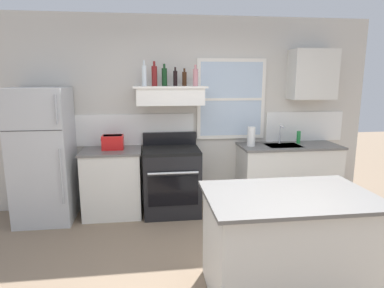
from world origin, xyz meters
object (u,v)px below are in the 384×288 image
object	(u,v)px
stove_range	(171,180)
dish_soap_bottle	(299,137)
refrigerator	(43,156)
bottle_clear_tall	(144,75)
kitchen_island	(287,244)
bottle_brown_stout	(184,79)
bottle_rose_pink	(195,77)
bottle_dark_green_wine	(164,77)
bottle_red_label_wine	(154,76)
toaster	(113,142)
bottle_balsamic_dark	(175,78)
paper_towel_roll	(251,136)

from	to	relation	value
stove_range	dish_soap_bottle	size ratio (longest dim) A/B	6.06
refrigerator	dish_soap_bottle	distance (m)	3.54
bottle_clear_tall	kitchen_island	distance (m)	2.72
bottle_clear_tall	dish_soap_bottle	bearing A→B (deg)	1.65
refrigerator	dish_soap_bottle	xyz separation A→B (m)	(3.53, 0.16, 0.13)
bottle_brown_stout	bottle_rose_pink	bearing A→B (deg)	-33.45
bottle_dark_green_wine	bottle_brown_stout	world-z (taller)	bottle_dark_green_wine
kitchen_island	bottle_red_label_wine	bearing A→B (deg)	117.43
toaster	bottle_clear_tall	xyz separation A→B (m)	(0.44, 0.01, 0.88)
stove_range	kitchen_island	xyz separation A→B (m)	(0.85, -1.91, -0.01)
refrigerator	bottle_clear_tall	xyz separation A→B (m)	(1.32, 0.10, 1.02)
bottle_red_label_wine	bottle_balsamic_dark	distance (m)	0.28
bottle_brown_stout	bottle_dark_green_wine	bearing A→B (deg)	-176.78
bottle_rose_pink	paper_towel_roll	distance (m)	1.14
bottle_red_label_wine	dish_soap_bottle	world-z (taller)	bottle_red_label_wine
toaster	dish_soap_bottle	size ratio (longest dim) A/B	1.65
bottle_red_label_wine	bottle_brown_stout	distance (m)	0.41
bottle_brown_stout	bottle_rose_pink	world-z (taller)	bottle_rose_pink
toaster	stove_range	size ratio (longest dim) A/B	0.27
bottle_dark_green_wine	bottle_balsamic_dark	xyz separation A→B (m)	(0.15, 0.00, -0.02)
stove_range	bottle_brown_stout	bearing A→B (deg)	37.73
toaster	stove_range	world-z (taller)	toaster
paper_towel_roll	bottle_rose_pink	bearing A→B (deg)	177.97
refrigerator	bottle_balsamic_dark	size ratio (longest dim) A/B	6.97
bottle_dark_green_wine	stove_range	bearing A→B (deg)	-64.52
bottle_dark_green_wine	bottle_balsamic_dark	world-z (taller)	bottle_dark_green_wine
stove_range	bottle_clear_tall	distance (m)	1.46
stove_range	bottle_brown_stout	world-z (taller)	bottle_brown_stout
bottle_rose_pink	paper_towel_roll	world-z (taller)	bottle_rose_pink
toaster	bottle_balsamic_dark	world-z (taller)	bottle_balsamic_dark
toaster	bottle_rose_pink	bearing A→B (deg)	-0.01
bottle_brown_stout	kitchen_island	xyz separation A→B (m)	(0.65, -2.07, -1.39)
bottle_dark_green_wine	bottle_rose_pink	size ratio (longest dim) A/B	1.04
bottle_red_label_wine	bottle_rose_pink	bearing A→B (deg)	-5.71
toaster	bottle_dark_green_wine	distance (m)	1.12
bottle_rose_pink	kitchen_island	xyz separation A→B (m)	(0.51, -1.98, -1.41)
bottle_brown_stout	toaster	bearing A→B (deg)	-174.64
bottle_red_label_wine	bottle_balsamic_dark	xyz separation A→B (m)	(0.28, 0.02, -0.03)
refrigerator	bottle_red_label_wine	bearing A→B (deg)	5.62
bottle_brown_stout	bottle_rose_pink	size ratio (longest dim) A/B	0.84
stove_range	paper_towel_roll	xyz separation A→B (m)	(1.13, 0.04, 0.58)
bottle_balsamic_dark	bottle_rose_pink	world-z (taller)	bottle_rose_pink
toaster	paper_towel_roll	bearing A→B (deg)	-0.84
kitchen_island	bottle_balsamic_dark	bearing A→B (deg)	110.66
bottle_red_label_wine	dish_soap_bottle	bearing A→B (deg)	0.49
bottle_dark_green_wine	refrigerator	bearing A→B (deg)	-174.05
kitchen_island	refrigerator	bearing A→B (deg)	142.93
stove_range	bottle_brown_stout	size ratio (longest dim) A/B	4.65
bottle_red_label_wine	paper_towel_roll	xyz separation A→B (m)	(1.33, -0.08, -0.84)
bottle_brown_stout	dish_soap_bottle	world-z (taller)	bottle_brown_stout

